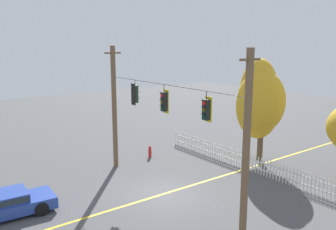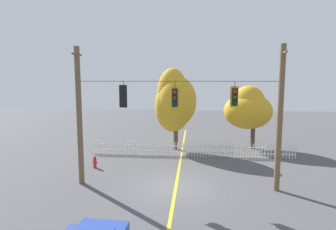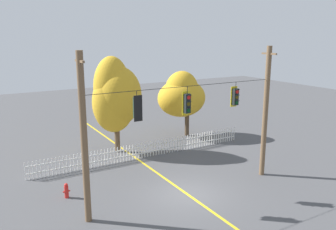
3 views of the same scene
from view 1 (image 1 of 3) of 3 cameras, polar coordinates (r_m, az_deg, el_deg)
The scene contains 10 objects.
ground at distance 19.80m, azimuth -0.47°, elevation -12.39°, with size 80.00×80.00×0.00m, color #4C4C4F.
lane_centerline_stripe at distance 19.80m, azimuth -0.47°, elevation -12.38°, with size 0.16×36.00×0.01m, color gold.
signal_support_span at distance 18.56m, azimuth -0.49°, elevation -1.10°, with size 11.27×1.10×7.82m.
traffic_signal_eastbound_side at distance 20.73m, azimuth -5.26°, elevation 3.34°, with size 0.43×0.38×1.43m.
traffic_signal_northbound_secondary at distance 18.43m, azimuth -0.61°, elevation 2.16°, with size 0.43×0.38×1.50m.
traffic_signal_westbound_side at distance 15.99m, azimuth 6.11°, elevation 0.88°, with size 0.43×0.38×1.40m.
white_picket_fence at distance 23.25m, azimuth 13.55°, elevation -7.58°, with size 16.04×0.06×1.10m.
autumn_maple_near_fence at distance 24.69m, azimuth 14.30°, elevation 2.21°, with size 3.51×2.98×7.00m.
parked_car at distance 18.87m, azimuth -24.18°, elevation -12.70°, with size 2.18×4.22×1.15m.
fire_hydrant at distance 25.63m, azimuth -2.90°, elevation -5.82°, with size 0.38×0.22×0.82m.
Camera 1 is at (14.62, -10.70, 7.99)m, focal length 38.33 mm.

